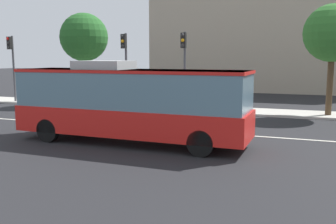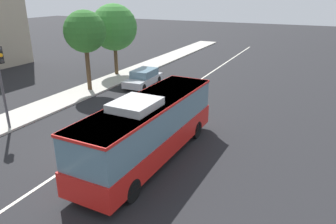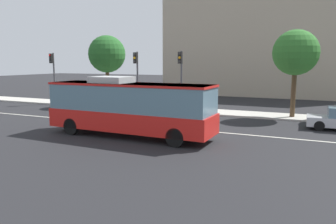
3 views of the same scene
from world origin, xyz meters
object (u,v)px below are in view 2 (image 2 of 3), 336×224
transit_bus (149,126)px  street_tree_kerbside_left (114,27)px  street_tree_kerbside_centre (85,32)px  sedan_silver (144,78)px  traffic_light_near_corner (1,74)px

transit_bus → street_tree_kerbside_left: bearing=41.0°
street_tree_kerbside_left → street_tree_kerbside_centre: bearing=-168.6°
transit_bus → sedan_silver: size_ratio=2.21×
traffic_light_near_corner → street_tree_kerbside_centre: size_ratio=0.78×
sedan_silver → traffic_light_near_corner: bearing=-12.5°
transit_bus → street_tree_kerbside_centre: size_ratio=1.50×
traffic_light_near_corner → street_tree_kerbside_left: 14.76m
street_tree_kerbside_left → traffic_light_near_corner: bearing=-171.4°
street_tree_kerbside_left → street_tree_kerbside_centre: street_tree_kerbside_left is taller
transit_bus → traffic_light_near_corner: bearing=94.9°
transit_bus → street_tree_kerbside_centre: bearing=53.0°
transit_bus → traffic_light_near_corner: 9.56m
sedan_silver → traffic_light_near_corner: size_ratio=0.88×
sedan_silver → street_tree_kerbside_left: street_tree_kerbside_left is taller
street_tree_kerbside_centre → traffic_light_near_corner: bearing=-173.3°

